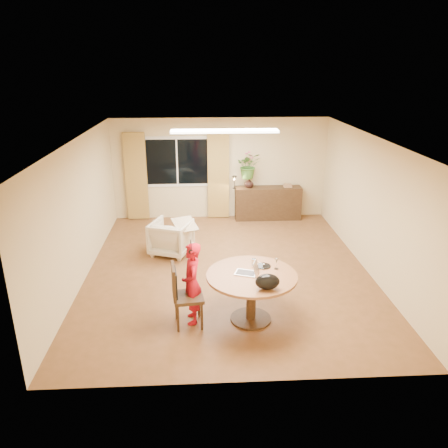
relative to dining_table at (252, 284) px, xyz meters
name	(u,v)px	position (x,y,z in m)	size (l,w,h in m)	color
floor	(228,270)	(-0.25, 1.79, -0.63)	(6.50, 6.50, 0.00)	brown
ceiling	(228,139)	(-0.25, 1.79, 1.97)	(6.50, 6.50, 0.00)	white
wall_back	(220,169)	(-0.25, 5.04, 0.67)	(5.50, 5.50, 0.00)	beige
wall_left	(80,211)	(-3.00, 1.79, 0.67)	(6.50, 6.50, 0.00)	beige
wall_right	(371,206)	(2.50, 1.79, 0.67)	(6.50, 6.50, 0.00)	beige
window	(177,162)	(-1.35, 5.03, 0.87)	(1.70, 0.03, 1.30)	white
curtain_left	(136,177)	(-2.40, 4.95, 0.51)	(0.55, 0.08, 2.25)	olive
curtain_right	(218,176)	(-0.30, 4.95, 0.51)	(0.55, 0.08, 2.25)	olive
ceiling_panel	(225,131)	(-0.25, 2.99, 1.93)	(2.20, 0.35, 0.05)	white
dining_table	(252,284)	(0.00, 0.00, 0.00)	(1.42, 1.42, 0.81)	brown
dining_chair	(188,295)	(-0.98, -0.08, -0.12)	(0.49, 0.45, 1.03)	black
child	(192,283)	(-0.93, 0.03, 0.03)	(0.32, 0.48, 1.33)	red
laptop	(246,267)	(-0.09, 0.04, 0.29)	(0.35, 0.23, 0.23)	#B7B7BC
tumbler	(254,262)	(0.07, 0.34, 0.22)	(0.07, 0.07, 0.10)	white
wine_glass	(276,264)	(0.41, 0.17, 0.26)	(0.06, 0.06, 0.18)	white
pot_lid	(264,266)	(0.22, 0.26, 0.19)	(0.23, 0.23, 0.04)	white
handbag	(267,282)	(0.17, -0.48, 0.29)	(0.36, 0.21, 0.24)	black
armchair	(171,237)	(-1.41, 2.69, -0.27)	(0.79, 0.81, 0.74)	beige
throw	(185,221)	(-1.11, 2.65, 0.12)	(0.45, 0.55, 0.03)	beige
sideboard	(268,203)	(0.99, 4.80, -0.21)	(1.71, 0.42, 0.86)	black
vase	(249,183)	(0.48, 4.80, 0.34)	(0.24, 0.24, 0.25)	black
bouquet	(249,166)	(0.46, 4.80, 0.80)	(0.59, 0.51, 0.66)	#2C6B28
book_stack	(288,185)	(1.49, 4.80, 0.26)	(0.21, 0.16, 0.09)	#8A6246
desk_lamp	(234,182)	(0.10, 4.75, 0.39)	(0.14, 0.14, 0.34)	black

